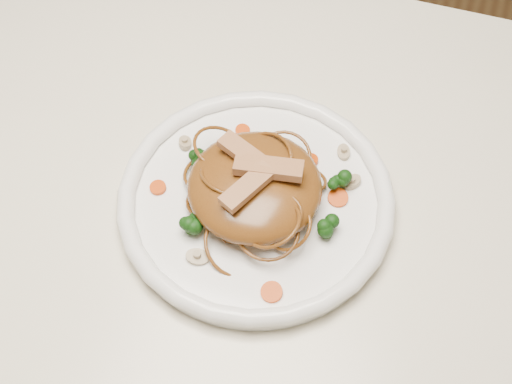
% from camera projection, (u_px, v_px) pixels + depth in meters
% --- Properties ---
extents(table, '(1.20, 0.80, 0.75)m').
position_uv_depth(table, '(199.00, 240.00, 0.86)').
color(table, beige).
rests_on(table, ground).
extents(plate, '(0.37, 0.37, 0.02)m').
position_uv_depth(plate, '(256.00, 203.00, 0.76)').
color(plate, white).
rests_on(plate, table).
extents(noodle_mound, '(0.19, 0.19, 0.05)m').
position_uv_depth(noodle_mound, '(255.00, 186.00, 0.73)').
color(noodle_mound, brown).
rests_on(noodle_mound, plate).
extents(chicken_a, '(0.07, 0.03, 0.01)m').
position_uv_depth(chicken_a, '(269.00, 168.00, 0.71)').
color(chicken_a, tan).
rests_on(chicken_a, noodle_mound).
extents(chicken_b, '(0.07, 0.04, 0.01)m').
position_uv_depth(chicken_b, '(246.00, 154.00, 0.72)').
color(chicken_b, tan).
rests_on(chicken_b, noodle_mound).
extents(chicken_c, '(0.05, 0.07, 0.01)m').
position_uv_depth(chicken_c, '(248.00, 187.00, 0.70)').
color(chicken_c, tan).
rests_on(chicken_c, noodle_mound).
extents(broccoli_0, '(0.03, 0.03, 0.03)m').
position_uv_depth(broccoli_0, '(339.00, 183.00, 0.75)').
color(broccoli_0, '#133B0C').
rests_on(broccoli_0, plate).
extents(broccoli_1, '(0.03, 0.03, 0.03)m').
position_uv_depth(broccoli_1, '(199.00, 160.00, 0.77)').
color(broccoli_1, '#133B0C').
rests_on(broccoli_1, plate).
extents(broccoli_2, '(0.03, 0.03, 0.03)m').
position_uv_depth(broccoli_2, '(190.00, 223.00, 0.72)').
color(broccoli_2, '#133B0C').
rests_on(broccoli_2, plate).
extents(broccoli_3, '(0.03, 0.03, 0.03)m').
position_uv_depth(broccoli_3, '(327.00, 226.00, 0.72)').
color(broccoli_3, '#133B0C').
rests_on(broccoli_3, plate).
extents(carrot_0, '(0.02, 0.02, 0.00)m').
position_uv_depth(carrot_0, '(310.00, 160.00, 0.78)').
color(carrot_0, '#D94307').
rests_on(carrot_0, plate).
extents(carrot_1, '(0.02, 0.02, 0.00)m').
position_uv_depth(carrot_1, '(158.00, 188.00, 0.76)').
color(carrot_1, '#D94307').
rests_on(carrot_1, plate).
extents(carrot_2, '(0.03, 0.03, 0.00)m').
position_uv_depth(carrot_2, '(338.00, 198.00, 0.75)').
color(carrot_2, '#D94307').
rests_on(carrot_2, plate).
extents(carrot_3, '(0.02, 0.02, 0.00)m').
position_uv_depth(carrot_3, '(243.00, 131.00, 0.81)').
color(carrot_3, '#D94307').
rests_on(carrot_3, plate).
extents(carrot_4, '(0.03, 0.03, 0.00)m').
position_uv_depth(carrot_4, '(272.00, 292.00, 0.69)').
color(carrot_4, '#D94307').
rests_on(carrot_4, plate).
extents(mushroom_0, '(0.03, 0.03, 0.01)m').
position_uv_depth(mushroom_0, '(197.00, 257.00, 0.71)').
color(mushroom_0, '#C4B593').
rests_on(mushroom_0, plate).
extents(mushroom_1, '(0.03, 0.03, 0.01)m').
position_uv_depth(mushroom_1, '(351.00, 182.00, 0.77)').
color(mushroom_1, '#C4B593').
rests_on(mushroom_1, plate).
extents(mushroom_2, '(0.03, 0.03, 0.01)m').
position_uv_depth(mushroom_2, '(185.00, 143.00, 0.80)').
color(mushroom_2, '#C4B593').
rests_on(mushroom_2, plate).
extents(mushroom_3, '(0.03, 0.03, 0.01)m').
position_uv_depth(mushroom_3, '(344.00, 152.00, 0.79)').
color(mushroom_3, '#C4B593').
rests_on(mushroom_3, plate).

